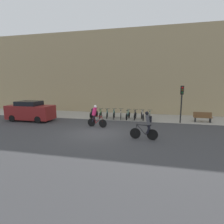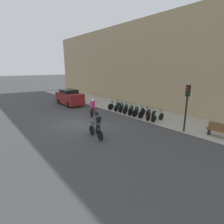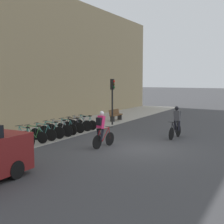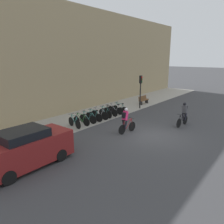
{
  "view_description": "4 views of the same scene",
  "coord_description": "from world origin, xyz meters",
  "px_view_note": "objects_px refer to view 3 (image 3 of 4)",
  "views": [
    {
      "loc": [
        3.71,
        -11.41,
        3.43
      ],
      "look_at": [
        0.64,
        2.07,
        1.21
      ],
      "focal_mm": 28.0,
      "sensor_mm": 36.0,
      "label": 1
    },
    {
      "loc": [
        12.1,
        -6.55,
        4.4
      ],
      "look_at": [
        1.72,
        1.93,
        0.99
      ],
      "focal_mm": 28.0,
      "sensor_mm": 36.0,
      "label": 2
    },
    {
      "loc": [
        -13.39,
        -5.63,
        3.3
      ],
      "look_at": [
        0.97,
        2.02,
        1.56
      ],
      "focal_mm": 50.0,
      "sensor_mm": 36.0,
      "label": 3
    },
    {
      "loc": [
        -12.29,
        -6.35,
        5.09
      ],
      "look_at": [
        0.24,
        3.62,
        1.0
      ],
      "focal_mm": 35.0,
      "sensor_mm": 36.0,
      "label": 4
    }
  ],
  "objects_px": {
    "parked_bike_6": "(73,126)",
    "parked_bike_7": "(80,125)",
    "parked_bike_0": "(24,137)",
    "parked_bike_8": "(86,123)",
    "parked_bike_3": "(52,131)",
    "bench": "(116,115)",
    "traffic_light_pole": "(112,93)",
    "parked_bike_4": "(59,129)",
    "cyclist_grey": "(176,121)",
    "parked_bike_1": "(34,136)",
    "cyclist_pink": "(102,128)",
    "parked_bike_2": "(43,133)",
    "parked_bike_5": "(67,128)"
  },
  "relations": [
    {
      "from": "cyclist_pink",
      "to": "parked_bike_4",
      "type": "bearing_deg",
      "value": 68.13
    },
    {
      "from": "parked_bike_1",
      "to": "parked_bike_3",
      "type": "bearing_deg",
      "value": 0.04
    },
    {
      "from": "parked_bike_0",
      "to": "parked_bike_2",
      "type": "relative_size",
      "value": 1.03
    },
    {
      "from": "cyclist_pink",
      "to": "traffic_light_pole",
      "type": "height_order",
      "value": "traffic_light_pole"
    },
    {
      "from": "parked_bike_1",
      "to": "bench",
      "type": "relative_size",
      "value": 1.0
    },
    {
      "from": "parked_bike_2",
      "to": "parked_bike_4",
      "type": "distance_m",
      "value": 1.4
    },
    {
      "from": "parked_bike_6",
      "to": "parked_bike_4",
      "type": "bearing_deg",
      "value": 180.0
    },
    {
      "from": "parked_bike_6",
      "to": "parked_bike_7",
      "type": "xyz_separation_m",
      "value": [
        0.7,
        0.0,
        0.01
      ]
    },
    {
      "from": "bench",
      "to": "cyclist_pink",
      "type": "bearing_deg",
      "value": -156.49
    },
    {
      "from": "cyclist_grey",
      "to": "parked_bike_4",
      "type": "bearing_deg",
      "value": 113.85
    },
    {
      "from": "parked_bike_1",
      "to": "bench",
      "type": "bearing_deg",
      "value": 1.53
    },
    {
      "from": "parked_bike_4",
      "to": "parked_bike_7",
      "type": "bearing_deg",
      "value": 0.02
    },
    {
      "from": "cyclist_grey",
      "to": "parked_bike_2",
      "type": "relative_size",
      "value": 1.12
    },
    {
      "from": "cyclist_pink",
      "to": "parked_bike_6",
      "type": "distance_m",
      "value": 4.66
    },
    {
      "from": "cyclist_pink",
      "to": "parked_bike_0",
      "type": "relative_size",
      "value": 1.08
    },
    {
      "from": "cyclist_pink",
      "to": "parked_bike_5",
      "type": "distance_m",
      "value": 4.27
    },
    {
      "from": "parked_bike_3",
      "to": "parked_bike_5",
      "type": "bearing_deg",
      "value": -0.02
    },
    {
      "from": "parked_bike_0",
      "to": "parked_bike_1",
      "type": "relative_size",
      "value": 1.05
    },
    {
      "from": "parked_bike_4",
      "to": "parked_bike_0",
      "type": "bearing_deg",
      "value": 179.99
    },
    {
      "from": "parked_bike_0",
      "to": "parked_bike_8",
      "type": "xyz_separation_m",
      "value": [
        5.61,
        -0.0,
        -0.02
      ]
    },
    {
      "from": "cyclist_pink",
      "to": "parked_bike_5",
      "type": "xyz_separation_m",
      "value": [
        2.16,
        3.64,
        -0.55
      ]
    },
    {
      "from": "parked_bike_2",
      "to": "parked_bike_3",
      "type": "height_order",
      "value": "parked_bike_3"
    },
    {
      "from": "parked_bike_3",
      "to": "bench",
      "type": "height_order",
      "value": "parked_bike_3"
    },
    {
      "from": "parked_bike_2",
      "to": "parked_bike_8",
      "type": "height_order",
      "value": "parked_bike_2"
    },
    {
      "from": "parked_bike_0",
      "to": "traffic_light_pole",
      "type": "relative_size",
      "value": 0.5
    },
    {
      "from": "cyclist_grey",
      "to": "cyclist_pink",
      "type": "bearing_deg",
      "value": 149.69
    },
    {
      "from": "parked_bike_2",
      "to": "parked_bike_8",
      "type": "relative_size",
      "value": 0.95
    },
    {
      "from": "parked_bike_3",
      "to": "parked_bike_7",
      "type": "xyz_separation_m",
      "value": [
        2.8,
        0.0,
        0.0
      ]
    },
    {
      "from": "parked_bike_5",
      "to": "parked_bike_8",
      "type": "xyz_separation_m",
      "value": [
        2.1,
        -0.0,
        -0.0
      ]
    },
    {
      "from": "parked_bike_6",
      "to": "parked_bike_7",
      "type": "height_order",
      "value": "parked_bike_7"
    },
    {
      "from": "cyclist_pink",
      "to": "parked_bike_7",
      "type": "relative_size",
      "value": 1.08
    },
    {
      "from": "parked_bike_5",
      "to": "parked_bike_8",
      "type": "bearing_deg",
      "value": -0.04
    },
    {
      "from": "parked_bike_0",
      "to": "parked_bike_7",
      "type": "xyz_separation_m",
      "value": [
        4.91,
        0.0,
        0.0
      ]
    },
    {
      "from": "cyclist_pink",
      "to": "parked_bike_6",
      "type": "relative_size",
      "value": 1.07
    },
    {
      "from": "cyclist_pink",
      "to": "traffic_light_pole",
      "type": "relative_size",
      "value": 0.54
    },
    {
      "from": "parked_bike_6",
      "to": "traffic_light_pole",
      "type": "distance_m",
      "value": 4.53
    },
    {
      "from": "parked_bike_0",
      "to": "parked_bike_5",
      "type": "relative_size",
      "value": 1.02
    },
    {
      "from": "parked_bike_7",
      "to": "parked_bike_5",
      "type": "bearing_deg",
      "value": -179.98
    },
    {
      "from": "cyclist_grey",
      "to": "parked_bike_1",
      "type": "relative_size",
      "value": 1.14
    },
    {
      "from": "parked_bike_5",
      "to": "parked_bike_7",
      "type": "distance_m",
      "value": 1.4
    },
    {
      "from": "parked_bike_0",
      "to": "parked_bike_8",
      "type": "height_order",
      "value": "parked_bike_0"
    },
    {
      "from": "cyclist_pink",
      "to": "parked_bike_4",
      "type": "distance_m",
      "value": 3.96
    },
    {
      "from": "bench",
      "to": "parked_bike_1",
      "type": "bearing_deg",
      "value": -178.47
    },
    {
      "from": "cyclist_grey",
      "to": "parked_bike_1",
      "type": "distance_m",
      "value": 7.74
    },
    {
      "from": "parked_bike_1",
      "to": "bench",
      "type": "xyz_separation_m",
      "value": [
        9.6,
        0.26,
        0.09
      ]
    },
    {
      "from": "parked_bike_3",
      "to": "parked_bike_4",
      "type": "distance_m",
      "value": 0.7
    },
    {
      "from": "parked_bike_1",
      "to": "bench",
      "type": "distance_m",
      "value": 9.61
    },
    {
      "from": "parked_bike_7",
      "to": "traffic_light_pole",
      "type": "height_order",
      "value": "traffic_light_pole"
    },
    {
      "from": "parked_bike_1",
      "to": "parked_bike_8",
      "type": "height_order",
      "value": "parked_bike_8"
    },
    {
      "from": "parked_bike_3",
      "to": "parked_bike_6",
      "type": "height_order",
      "value": "parked_bike_3"
    }
  ]
}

